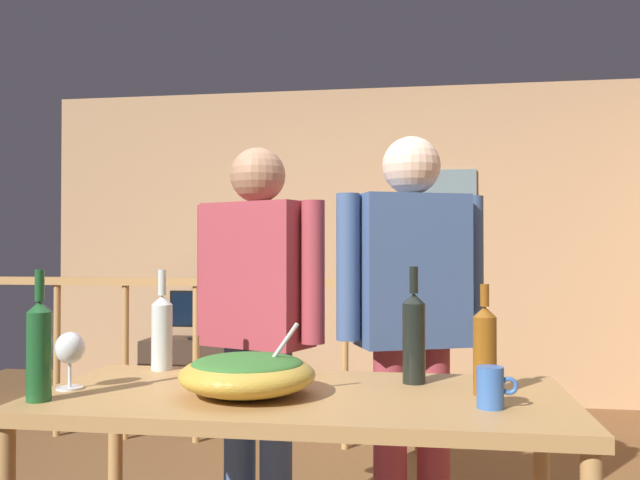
{
  "coord_description": "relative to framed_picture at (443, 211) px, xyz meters",
  "views": [
    {
      "loc": [
        0.48,
        -2.53,
        1.2
      ],
      "look_at": [
        0.14,
        -0.27,
        1.24
      ],
      "focal_mm": 37.33,
      "sensor_mm": 36.0,
      "label": 1
    }
  ],
  "objects": [
    {
      "name": "back_wall",
      "position": [
        -0.66,
        0.06,
        -0.26
      ],
      "size": [
        5.16,
        0.1,
        2.51
      ],
      "primitive_type": "cube",
      "color": "tan",
      "rests_on": "ground_plane"
    },
    {
      "name": "framed_picture",
      "position": [
        0.0,
        0.0,
        0.0
      ],
      "size": [
        0.51,
        0.03,
        0.65
      ],
      "primitive_type": "cube",
      "color": "slate"
    },
    {
      "name": "stair_railing",
      "position": [
        -1.13,
        -1.28,
        -0.85
      ],
      "size": [
        2.91,
        0.1,
        1.08
      ],
      "color": "#B2844C",
      "rests_on": "ground_plane"
    },
    {
      "name": "tv_console",
      "position": [
        -1.87,
        -0.29,
        -1.26
      ],
      "size": [
        0.9,
        0.4,
        0.51
      ],
      "primitive_type": "cube",
      "color": "#38281E",
      "rests_on": "ground_plane"
    },
    {
      "name": "flat_screen_tv",
      "position": [
        -1.87,
        -0.32,
        -0.78
      ],
      "size": [
        0.49,
        0.12,
        0.38
      ],
      "color": "black",
      "rests_on": "tv_console"
    },
    {
      "name": "serving_table",
      "position": [
        -0.52,
        -3.4,
        -0.8
      ],
      "size": [
        1.53,
        0.71,
        0.79
      ],
      "color": "#B2844C",
      "rests_on": "ground_plane"
    },
    {
      "name": "salad_bowl",
      "position": [
        -0.67,
        -3.46,
        -0.66
      ],
      "size": [
        0.39,
        0.39,
        0.21
      ],
      "color": "gold",
      "rests_on": "serving_table"
    },
    {
      "name": "wine_glass",
      "position": [
        -1.22,
        -3.46,
        -0.61
      ],
      "size": [
        0.09,
        0.09,
        0.17
      ],
      "color": "silver",
      "rests_on": "serving_table"
    },
    {
      "name": "wine_bottle_amber",
      "position": [
        -0.0,
        -3.36,
        -0.59
      ],
      "size": [
        0.07,
        0.07,
        0.32
      ],
      "color": "brown",
      "rests_on": "serving_table"
    },
    {
      "name": "wine_bottle_green",
      "position": [
        -1.22,
        -3.62,
        -0.58
      ],
      "size": [
        0.07,
        0.07,
        0.36
      ],
      "color": "#1E5628",
      "rests_on": "serving_table"
    },
    {
      "name": "wine_bottle_clear",
      "position": [
        -1.07,
        -3.11,
        -0.59
      ],
      "size": [
        0.07,
        0.07,
        0.35
      ],
      "color": "silver",
      "rests_on": "serving_table"
    },
    {
      "name": "wine_bottle_dark",
      "position": [
        -0.2,
        -3.22,
        -0.58
      ],
      "size": [
        0.07,
        0.07,
        0.36
      ],
      "color": "black",
      "rests_on": "serving_table"
    },
    {
      "name": "mug_blue",
      "position": [
        -0.0,
        -3.52,
        -0.67
      ],
      "size": [
        0.11,
        0.07,
        0.11
      ],
      "color": "#3866B2",
      "rests_on": "serving_table"
    },
    {
      "name": "person_standing_left",
      "position": [
        -0.83,
        -2.69,
        -0.55
      ],
      "size": [
        0.58,
        0.37,
        1.62
      ],
      "rotation": [
        0.0,
        0.0,
        2.75
      ],
      "color": "#3D5684",
      "rests_on": "ground_plane"
    },
    {
      "name": "person_standing_right",
      "position": [
        -0.22,
        -2.69,
        -0.53
      ],
      "size": [
        0.57,
        0.36,
        1.65
      ],
      "rotation": [
        0.0,
        0.0,
        3.53
      ],
      "color": "#9E3842",
      "rests_on": "ground_plane"
    }
  ]
}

